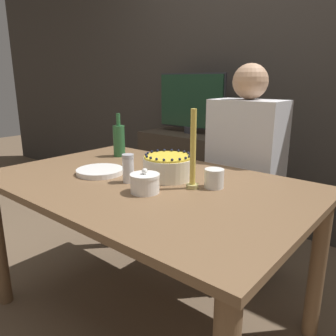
{
  "coord_description": "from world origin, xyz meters",
  "views": [
    {
      "loc": [
        0.99,
        -1.02,
        1.16
      ],
      "look_at": [
        0.06,
        0.1,
        0.77
      ],
      "focal_mm": 35.0,
      "sensor_mm": 36.0,
      "label": 1
    }
  ],
  "objects_px": {
    "cake": "(168,167)",
    "tv_monitor": "(191,102)",
    "candle": "(193,156)",
    "person_man_blue_shirt": "(244,189)",
    "sugar_shaker": "(128,168)",
    "bottle": "(119,140)",
    "sugar_bowl": "(145,183)"
  },
  "relations": [
    {
      "from": "cake",
      "to": "tv_monitor",
      "type": "bearing_deg",
      "value": 121.25
    },
    {
      "from": "candle",
      "to": "person_man_blue_shirt",
      "type": "bearing_deg",
      "value": 96.42
    },
    {
      "from": "cake",
      "to": "person_man_blue_shirt",
      "type": "relative_size",
      "value": 0.18
    },
    {
      "from": "candle",
      "to": "tv_monitor",
      "type": "bearing_deg",
      "value": 126.5
    },
    {
      "from": "tv_monitor",
      "to": "person_man_blue_shirt",
      "type": "bearing_deg",
      "value": -32.41
    },
    {
      "from": "sugar_shaker",
      "to": "candle",
      "type": "height_order",
      "value": "candle"
    },
    {
      "from": "sugar_shaker",
      "to": "tv_monitor",
      "type": "relative_size",
      "value": 0.21
    },
    {
      "from": "candle",
      "to": "bottle",
      "type": "xyz_separation_m",
      "value": [
        -0.69,
        0.21,
        -0.04
      ]
    },
    {
      "from": "sugar_bowl",
      "to": "candle",
      "type": "xyz_separation_m",
      "value": [
        0.12,
        0.17,
        0.1
      ]
    },
    {
      "from": "cake",
      "to": "sugar_bowl",
      "type": "distance_m",
      "value": 0.22
    },
    {
      "from": "candle",
      "to": "sugar_bowl",
      "type": "bearing_deg",
      "value": -124.86
    },
    {
      "from": "candle",
      "to": "bottle",
      "type": "height_order",
      "value": "candle"
    },
    {
      "from": "bottle",
      "to": "tv_monitor",
      "type": "distance_m",
      "value": 0.89
    },
    {
      "from": "sugar_bowl",
      "to": "sugar_shaker",
      "type": "height_order",
      "value": "sugar_shaker"
    },
    {
      "from": "sugar_shaker",
      "to": "person_man_blue_shirt",
      "type": "bearing_deg",
      "value": 74.94
    },
    {
      "from": "bottle",
      "to": "tv_monitor",
      "type": "height_order",
      "value": "tv_monitor"
    },
    {
      "from": "sugar_bowl",
      "to": "sugar_shaker",
      "type": "xyz_separation_m",
      "value": [
        -0.15,
        0.05,
        0.02
      ]
    },
    {
      "from": "sugar_bowl",
      "to": "bottle",
      "type": "height_order",
      "value": "bottle"
    },
    {
      "from": "candle",
      "to": "tv_monitor",
      "type": "distance_m",
      "value": 1.35
    },
    {
      "from": "sugar_bowl",
      "to": "tv_monitor",
      "type": "bearing_deg",
      "value": 118.75
    },
    {
      "from": "person_man_blue_shirt",
      "to": "sugar_bowl",
      "type": "bearing_deg",
      "value": 86.62
    },
    {
      "from": "sugar_bowl",
      "to": "tv_monitor",
      "type": "distance_m",
      "value": 1.44
    },
    {
      "from": "sugar_shaker",
      "to": "tv_monitor",
      "type": "height_order",
      "value": "tv_monitor"
    },
    {
      "from": "sugar_shaker",
      "to": "bottle",
      "type": "xyz_separation_m",
      "value": [
        -0.42,
        0.32,
        0.03
      ]
    },
    {
      "from": "tv_monitor",
      "to": "sugar_shaker",
      "type": "bearing_deg",
      "value": -65.95
    },
    {
      "from": "cake",
      "to": "sugar_shaker",
      "type": "xyz_separation_m",
      "value": [
        -0.09,
        -0.16,
        0.01
      ]
    },
    {
      "from": "cake",
      "to": "candle",
      "type": "distance_m",
      "value": 0.2
    },
    {
      "from": "sugar_bowl",
      "to": "tv_monitor",
      "type": "relative_size",
      "value": 0.19
    },
    {
      "from": "person_man_blue_shirt",
      "to": "tv_monitor",
      "type": "distance_m",
      "value": 0.97
    },
    {
      "from": "cake",
      "to": "bottle",
      "type": "distance_m",
      "value": 0.54
    },
    {
      "from": "sugar_shaker",
      "to": "bottle",
      "type": "relative_size",
      "value": 0.5
    },
    {
      "from": "cake",
      "to": "bottle",
      "type": "height_order",
      "value": "bottle"
    }
  ]
}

